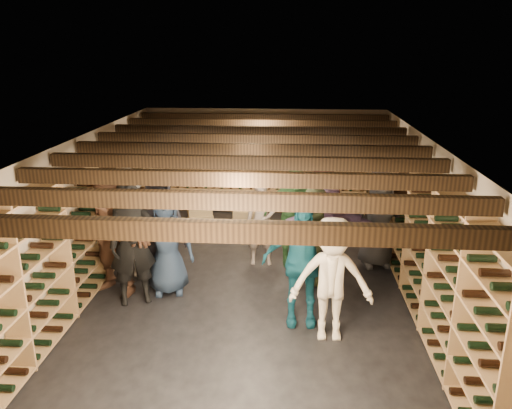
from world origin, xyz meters
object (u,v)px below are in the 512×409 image
object	(u,v)px
person_1	(133,244)
person_3	(332,280)
crate_stack_left	(201,218)
person_7	(262,221)
person_2	(317,241)
person_4	(301,262)
person_5	(112,236)
person_11	(324,228)
crate_stack_right	(247,218)
person_12	(379,219)
person_6	(167,242)
person_8	(324,213)
person_0	(159,227)
person_10	(293,215)
person_9	(127,224)
crate_loose	(285,232)

from	to	relation	value
person_1	person_3	distance (m)	3.01
crate_stack_left	person_3	xyz separation A→B (m)	(2.46, -3.99, 0.60)
person_7	person_1	bearing A→B (deg)	-145.05
person_2	person_4	xyz separation A→B (m)	(-0.26, -0.95, 0.06)
person_5	person_11	xyz separation A→B (m)	(3.34, 0.72, -0.05)
crate_stack_left	crate_stack_right	size ratio (longest dim) A/B	0.85
person_12	person_6	bearing A→B (deg)	-169.75
crate_stack_right	person_8	bearing A→B (deg)	-42.31
person_0	person_12	bearing A→B (deg)	-2.35
person_4	person_3	bearing A→B (deg)	-45.49
person_10	person_1	bearing A→B (deg)	-157.76
person_7	person_8	size ratio (longest dim) A/B	0.85
crate_stack_right	person_12	xyz separation A→B (m)	(2.46, -1.42, 0.53)
person_4	person_10	xyz separation A→B (m)	(-0.10, 2.01, 0.00)
person_9	person_11	world-z (taller)	person_9
person_1	crate_loose	bearing A→B (deg)	28.79
crate_stack_left	person_6	size ratio (longest dim) A/B	0.34
person_6	person_11	distance (m)	2.58
person_1	person_11	bearing A→B (deg)	-3.76
person_0	person_4	bearing A→B (deg)	-42.94
person_5	person_8	world-z (taller)	person_8
person_0	person_6	distance (m)	0.56
person_11	person_1	bearing A→B (deg)	-173.20
person_7	crate_stack_right	bearing A→B (deg)	100.32
crate_loose	person_5	xyz separation A→B (m)	(-2.69, -2.61, 0.85)
crate_stack_right	person_3	size ratio (longest dim) A/B	0.40
person_5	person_6	size ratio (longest dim) A/B	1.10
crate_stack_left	person_4	size ratio (longest dim) A/B	0.31
person_3	person_6	xyz separation A→B (m)	(-2.47, 1.16, -0.01)
crate_stack_right	crate_loose	xyz separation A→B (m)	(0.82, -0.10, -0.25)
person_5	person_1	bearing A→B (deg)	-13.48
crate_stack_left	person_3	size ratio (longest dim) A/B	0.34
crate_stack_right	person_2	bearing A→B (deg)	-62.29
person_0	person_5	bearing A→B (deg)	-154.30
person_11	crate_stack_left	bearing A→B (deg)	126.03
person_5	person_12	world-z (taller)	person_5
person_3	person_10	size ratio (longest dim) A/B	0.92
crate_stack_left	person_2	size ratio (longest dim) A/B	0.34
crate_stack_right	person_10	distance (m)	1.84
person_11	person_12	distance (m)	1.15
crate_loose	person_0	distance (m)	3.06
person_0	person_6	bearing A→B (deg)	-78.56
person_2	person_3	bearing A→B (deg)	-99.96
person_7	person_8	xyz separation A→B (m)	(1.09, 0.13, 0.14)
crate_stack_right	person_4	xyz separation A→B (m)	(1.06, -3.47, 0.58)
crate_stack_right	person_3	world-z (taller)	person_3
person_2	person_10	world-z (taller)	person_10
person_0	person_7	bearing A→B (deg)	8.67
crate_stack_left	crate_loose	xyz separation A→B (m)	(1.82, -0.24, -0.17)
person_2	person_6	size ratio (longest dim) A/B	1.02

